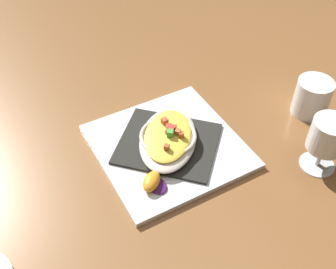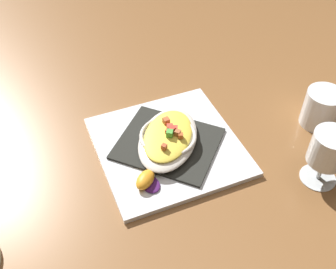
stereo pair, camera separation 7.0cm
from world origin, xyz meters
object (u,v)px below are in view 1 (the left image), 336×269
at_px(coffee_mug, 311,98).
at_px(gratin_dish, 168,137).
at_px(stemmed_glass, 327,138).
at_px(orange_garnish, 153,182).
at_px(square_plate, 168,146).

bearing_deg(coffee_mug, gratin_dish, -8.83).
bearing_deg(stemmed_glass, orange_garnish, -18.37).
height_order(coffee_mug, stemmed_glass, stemmed_glass).
bearing_deg(coffee_mug, stemmed_glass, 53.66).
height_order(square_plate, coffee_mug, coffee_mug).
distance_m(coffee_mug, stemmed_glass, 0.18).
xyz_separation_m(square_plate, coffee_mug, (-0.35, 0.06, 0.03)).
bearing_deg(stemmed_glass, gratin_dish, -37.66).
distance_m(gratin_dish, coffee_mug, 0.36).
xyz_separation_m(gratin_dish, orange_garnish, (0.08, 0.08, -0.01)).
height_order(square_plate, stemmed_glass, stemmed_glass).
xyz_separation_m(orange_garnish, coffee_mug, (-0.44, -0.03, 0.02)).
distance_m(square_plate, stemmed_glass, 0.33).
bearing_deg(stemmed_glass, square_plate, -37.65).
xyz_separation_m(square_plate, stemmed_glass, (-0.25, 0.19, 0.07)).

